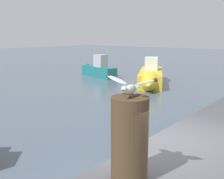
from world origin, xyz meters
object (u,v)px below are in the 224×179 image
Objects in this scene: boat_teal at (97,69)px; channel_buoy at (135,144)px; seagull at (130,86)px; mooring_post at (129,139)px; boat_yellow at (150,77)px.

boat_teal reaches higher than channel_buoy.
seagull is 4.49m from channel_buoy.
mooring_post is at bearing -146.36° from channel_buoy.
boat_teal is at bearing 46.47° from channel_buoy.
seagull is at bearing -146.38° from channel_buoy.
boat_teal is (13.52, 12.98, -1.59)m from mooring_post.
boat_yellow is 1.40× the size of boat_teal.
seagull is (-0.00, -0.00, 0.60)m from mooring_post.
seagull is at bearing -149.47° from boat_yellow.
channel_buoy is (-10.30, -10.84, -0.08)m from boat_teal.
seagull reaches higher than mooring_post.
mooring_post is 14.89m from boat_yellow.
mooring_post is 1.60× the size of seagull.
channel_buoy is (3.23, 2.15, -1.67)m from mooring_post.
boat_teal is at bearing 43.84° from mooring_post.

